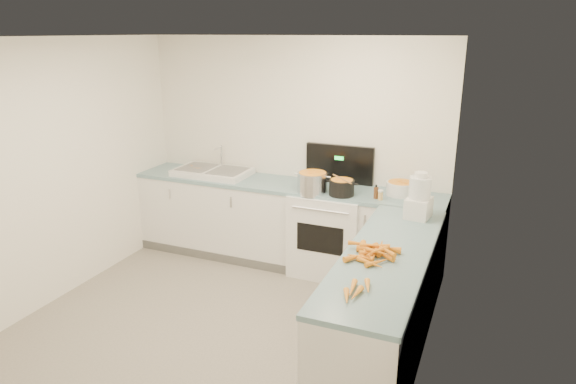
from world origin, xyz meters
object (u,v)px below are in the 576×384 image
at_px(stove, 330,230).
at_px(mixing_bowl, 401,188).
at_px(extract_bottle, 376,193).
at_px(food_processor, 419,198).
at_px(sink, 213,172).
at_px(steel_pot, 312,183).
at_px(black_pot, 342,188).
at_px(spice_jar, 380,196).

distance_m(stove, mixing_bowl, 0.90).
xyz_separation_m(extract_bottle, food_processor, (0.48, -0.39, 0.12)).
height_order(sink, steel_pot, sink).
distance_m(black_pot, spice_jar, 0.40).
distance_m(sink, spice_jar, 2.02).
xyz_separation_m(sink, extract_bottle, (1.96, -0.14, 0.02)).
distance_m(steel_pot, black_pot, 0.31).
xyz_separation_m(sink, mixing_bowl, (2.17, 0.08, 0.03)).
height_order(sink, black_pot, sink).
relative_size(stove, mixing_bowl, 4.64).
bearing_deg(food_processor, spice_jar, 139.32).
bearing_deg(mixing_bowl, food_processor, -65.97).
xyz_separation_m(mixing_bowl, extract_bottle, (-0.21, -0.22, -0.01)).
xyz_separation_m(black_pot, mixing_bowl, (0.55, 0.24, -0.00)).
bearing_deg(stove, food_processor, -27.54).
relative_size(mixing_bowl, food_processor, 0.70).
height_order(mixing_bowl, extract_bottle, mixing_bowl).
bearing_deg(mixing_bowl, black_pot, -156.15).
bearing_deg(mixing_bowl, spice_jar, -122.11).
bearing_deg(black_pot, food_processor, -23.73).
xyz_separation_m(stove, extract_bottle, (0.51, -0.12, 0.52)).
bearing_deg(spice_jar, extract_bottle, 152.29).
relative_size(black_pot, extract_bottle, 2.17).
xyz_separation_m(steel_pot, extract_bottle, (0.66, 0.04, -0.04)).
bearing_deg(mixing_bowl, extract_bottle, -133.57).
bearing_deg(extract_bottle, steel_pot, -176.65).
relative_size(steel_pot, extract_bottle, 2.66).
relative_size(stove, black_pot, 5.33).
bearing_deg(sink, extract_bottle, -4.03).
bearing_deg(extract_bottle, spice_jar, -27.71).
bearing_deg(stove, spice_jar, -14.93).
bearing_deg(spice_jar, food_processor, -40.68).
distance_m(spice_jar, food_processor, 0.58).
distance_m(stove, steel_pot, 0.60).
relative_size(sink, extract_bottle, 7.32).
bearing_deg(extract_bottle, sink, 175.97).
bearing_deg(stove, mixing_bowl, 7.43).
height_order(sink, extract_bottle, sink).
height_order(black_pot, mixing_bowl, black_pot).
height_order(extract_bottle, food_processor, food_processor).
bearing_deg(spice_jar, stove, 165.07).
relative_size(steel_pot, food_processor, 0.75).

